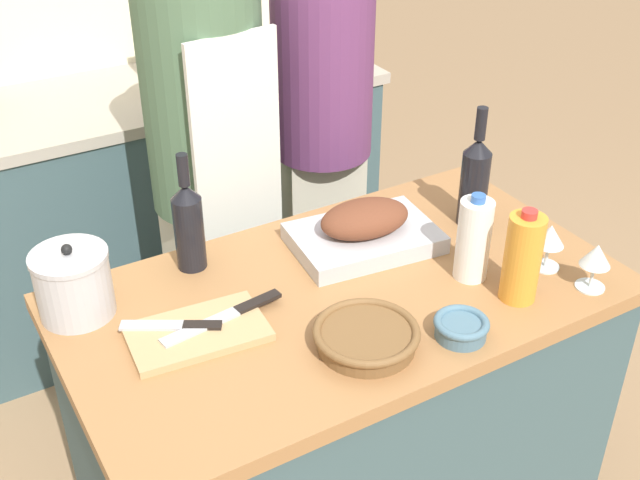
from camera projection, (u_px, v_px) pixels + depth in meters
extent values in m
cube|color=#3D565B|center=(341.00, 433.00, 2.12)|extent=(1.26, 0.70, 0.85)
cube|color=#A37042|center=(343.00, 297.00, 1.88)|extent=(1.30, 0.72, 0.04)
cube|color=#3D565B|center=(156.00, 208.00, 3.11)|extent=(1.70, 0.58, 0.88)
cube|color=#ADA393|center=(142.00, 97.00, 2.87)|extent=(1.75, 0.60, 0.04)
cube|color=#BCBCC1|center=(364.00, 238.00, 2.03)|extent=(0.38, 0.28, 0.04)
ellipsoid|color=brown|center=(365.00, 219.00, 1.99)|extent=(0.25, 0.17, 0.09)
cylinder|color=brown|center=(366.00, 339.00, 1.69)|extent=(0.21, 0.21, 0.04)
torus|color=brown|center=(366.00, 332.00, 1.68)|extent=(0.23, 0.23, 0.02)
cube|color=tan|center=(197.00, 332.00, 1.73)|extent=(0.31, 0.20, 0.02)
cylinder|color=#B7B7BC|center=(74.00, 286.00, 1.76)|extent=(0.17, 0.17, 0.14)
cylinder|color=#B7B7BC|center=(68.00, 256.00, 1.72)|extent=(0.17, 0.17, 0.01)
sphere|color=black|center=(67.00, 249.00, 1.71)|extent=(0.02, 0.02, 0.02)
cylinder|color=slate|center=(461.00, 330.00, 1.72)|extent=(0.11, 0.11, 0.04)
torus|color=slate|center=(462.00, 323.00, 1.71)|extent=(0.12, 0.12, 0.02)
cylinder|color=orange|center=(522.00, 259.00, 1.79)|extent=(0.08, 0.08, 0.21)
cylinder|color=red|center=(530.00, 214.00, 1.73)|extent=(0.04, 0.04, 0.02)
cylinder|color=white|center=(473.00, 240.00, 1.87)|extent=(0.08, 0.08, 0.20)
cylinder|color=#3360B2|center=(478.00, 199.00, 1.81)|extent=(0.03, 0.03, 0.02)
cylinder|color=black|center=(189.00, 233.00, 1.91)|extent=(0.07, 0.07, 0.19)
cone|color=black|center=(185.00, 192.00, 1.85)|extent=(0.07, 0.07, 0.04)
cylinder|color=black|center=(183.00, 170.00, 1.82)|extent=(0.03, 0.03, 0.08)
cylinder|color=black|center=(474.00, 189.00, 2.08)|extent=(0.07, 0.07, 0.20)
cone|color=black|center=(479.00, 146.00, 2.02)|extent=(0.07, 0.07, 0.04)
cylinder|color=black|center=(481.00, 124.00, 1.99)|extent=(0.03, 0.03, 0.09)
cylinder|color=silver|center=(590.00, 287.00, 1.88)|extent=(0.07, 0.07, 0.00)
cylinder|color=silver|center=(592.00, 275.00, 1.86)|extent=(0.01, 0.01, 0.06)
cone|color=silver|center=(597.00, 255.00, 1.83)|extent=(0.07, 0.07, 0.05)
cylinder|color=silver|center=(545.00, 266.00, 1.95)|extent=(0.07, 0.07, 0.00)
cylinder|color=silver|center=(547.00, 255.00, 1.94)|extent=(0.01, 0.01, 0.06)
cone|color=silver|center=(550.00, 235.00, 1.91)|extent=(0.07, 0.07, 0.05)
cube|color=#B7B7BC|center=(200.00, 327.00, 1.72)|extent=(0.19, 0.06, 0.01)
cube|color=black|center=(258.00, 302.00, 1.80)|extent=(0.12, 0.04, 0.01)
cube|color=#B7B7BC|center=(152.00, 326.00, 1.73)|extent=(0.13, 0.10, 0.01)
cube|color=black|center=(202.00, 326.00, 1.73)|extent=(0.09, 0.07, 0.01)
cube|color=silver|center=(177.00, 82.00, 2.84)|extent=(0.18, 0.14, 0.06)
cylinder|color=#B7B7BC|center=(168.00, 59.00, 2.79)|extent=(0.13, 0.13, 0.11)
cube|color=silver|center=(190.00, 44.00, 2.80)|extent=(0.05, 0.08, 0.19)
cube|color=silver|center=(169.00, 4.00, 2.70)|extent=(0.17, 0.08, 0.10)
cube|color=beige|center=(220.00, 304.00, 2.66)|extent=(0.30, 0.22, 0.79)
cylinder|color=#4C6B4C|center=(204.00, 99.00, 2.27)|extent=(0.35, 0.35, 0.66)
cube|color=silver|center=(238.00, 180.00, 2.26)|extent=(0.27, 0.04, 0.83)
cube|color=beige|center=(322.00, 262.00, 2.80)|extent=(0.28, 0.23, 0.86)
cylinder|color=#663360|center=(322.00, 41.00, 2.38)|extent=(0.31, 0.31, 0.72)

